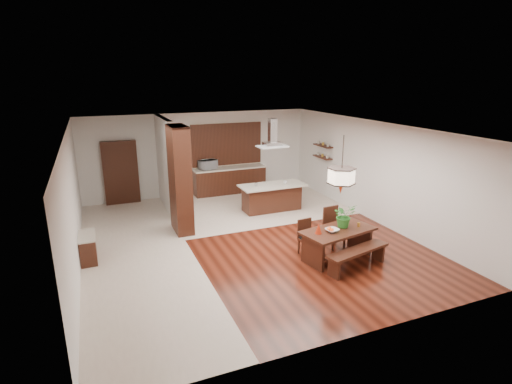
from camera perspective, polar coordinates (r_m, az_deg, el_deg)
name	(u,v)px	position (r m, az deg, el deg)	size (l,w,h in m)	color
room_shell	(245,162)	(9.95, -1.60, 4.30)	(9.00, 9.04, 2.92)	#3A130A
tile_hallway	(138,256)	(10.02, -16.54, -8.75)	(2.50, 9.00, 0.01)	beige
tile_kitchen	(254,205)	(13.18, -0.33, -1.90)	(5.50, 4.00, 0.01)	beige
soffit_band	(245,129)	(9.81, -1.64, 9.01)	(8.00, 9.00, 0.02)	#3A190E
partition_pier	(180,180)	(10.84, -10.80, 1.70)	(0.45, 1.00, 2.90)	black
partition_stub	(166,164)	(12.85, -12.76, 3.89)	(0.18, 2.40, 2.90)	silver
hallway_console	(88,248)	(10.06, -22.86, -7.36)	(0.37, 0.88, 0.63)	black
hallway_doorway	(121,173)	(13.86, -18.76, 2.62)	(1.10, 0.20, 2.10)	black
rear_counter	(230,180)	(14.49, -3.79, 1.71)	(2.60, 0.62, 0.95)	black
kitchen_window	(227,144)	(14.46, -4.22, 6.84)	(2.60, 0.08, 1.50)	olive
shelf_lower	(322,157)	(14.07, 9.47, 4.93)	(0.26, 0.90, 0.04)	black
shelf_upper	(323,146)	(13.99, 9.55, 6.54)	(0.26, 0.90, 0.04)	black
dining_table	(338,237)	(9.49, 11.58, -6.35)	(1.87, 1.19, 0.72)	black
dining_bench	(357,259)	(9.22, 14.26, -9.25)	(1.65, 0.36, 0.47)	black
dining_chair_left	(308,238)	(9.60, 7.45, -6.52)	(0.38, 0.38, 0.86)	black
dining_chair_right	(335,228)	(10.13, 11.19, -5.01)	(0.44, 0.44, 1.00)	black
pendant_lantern	(342,165)	(8.97, 12.20, 3.80)	(0.64, 0.64, 1.31)	beige
foliage_plant	(344,215)	(9.51, 12.47, -3.30)	(0.51, 0.44, 0.56)	#2A7426
fruit_bowl	(332,230)	(9.25, 10.82, -5.39)	(0.29, 0.29, 0.07)	beige
napkin_cone	(319,228)	(9.07, 8.93, -5.17)	(0.15, 0.15, 0.24)	#A2220B
gold_ornament	(359,225)	(9.69, 14.46, -4.52)	(0.07, 0.07, 0.09)	gold
kitchen_island	(272,197)	(12.60, 2.27, -0.72)	(2.06, 0.90, 0.85)	black
range_hood	(272,133)	(12.16, 2.37, 8.45)	(0.90, 0.55, 0.87)	silver
island_cup	(285,182)	(12.58, 4.20, 1.39)	(0.11, 0.11, 0.09)	silver
microwave	(208,165)	(14.14, -6.89, 3.92)	(0.60, 0.40, 0.33)	silver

